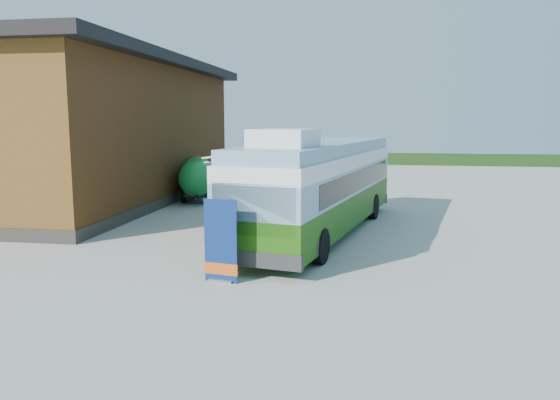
% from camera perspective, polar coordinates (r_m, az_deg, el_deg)
% --- Properties ---
extents(ground, '(100.00, 100.00, 0.00)m').
position_cam_1_polar(ground, '(18.02, -2.29, -5.43)').
color(ground, '#BCB7AD').
rests_on(ground, ground).
extents(barn, '(9.60, 21.20, 7.50)m').
position_cam_1_polar(barn, '(30.57, -18.13, 6.62)').
color(barn, brown).
rests_on(barn, ground).
extents(hedge, '(40.00, 3.00, 1.00)m').
position_cam_1_polar(hedge, '(55.44, 13.99, 4.17)').
color(hedge, '#264419').
rests_on(hedge, ground).
extents(bus, '(5.29, 13.36, 4.02)m').
position_cam_1_polar(bus, '(20.59, 4.32, 1.72)').
color(bus, '#276911').
rests_on(bus, ground).
extents(awning, '(3.84, 5.26, 0.56)m').
position_cam_1_polar(awning, '(20.82, -1.14, 4.57)').
color(awning, white).
rests_on(awning, ground).
extents(banner, '(0.96, 0.31, 2.24)m').
position_cam_1_polar(banner, '(14.59, -6.22, -5.06)').
color(banner, navy).
rests_on(banner, ground).
extents(picnic_table, '(1.54, 1.41, 0.80)m').
position_cam_1_polar(picnic_table, '(18.71, -0.78, -3.04)').
color(picnic_table, tan).
rests_on(picnic_table, ground).
extents(person_a, '(0.76, 0.60, 1.84)m').
position_cam_1_polar(person_a, '(25.19, -5.22, 0.62)').
color(person_a, '#999999').
rests_on(person_a, ground).
extents(person_b, '(1.23, 1.23, 2.01)m').
position_cam_1_polar(person_b, '(29.47, 1.04, 1.95)').
color(person_b, '#999999').
rests_on(person_b, ground).
extents(slurry_tanker, '(2.96, 5.87, 2.24)m').
position_cam_1_polar(slurry_tanker, '(29.94, -8.69, 2.50)').
color(slurry_tanker, '#198A37').
rests_on(slurry_tanker, ground).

